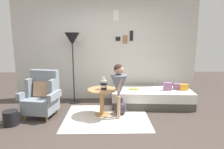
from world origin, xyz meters
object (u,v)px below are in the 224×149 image
object	(u,v)px
side_table	(102,96)
magazine_basket	(11,118)
daybed	(151,98)
armchair	(42,96)
demijohn_near	(121,108)
person_child	(119,84)
floor_lamp	(72,42)
vase_striped	(104,84)
book_on_daybed	(134,89)

from	to	relation	value
side_table	magazine_basket	size ratio (longest dim) A/B	2.16
daybed	armchair	bearing A→B (deg)	-166.86
side_table	demijohn_near	distance (m)	0.49
demijohn_near	magazine_basket	world-z (taller)	demijohn_near
armchair	person_child	size ratio (longest dim) A/B	0.85
floor_lamp	side_table	bearing A→B (deg)	-48.91
armchair	side_table	distance (m)	1.27
vase_striped	book_on_daybed	world-z (taller)	vase_striped
floor_lamp	demijohn_near	world-z (taller)	floor_lamp
person_child	daybed	bearing A→B (deg)	40.99
vase_striped	book_on_daybed	size ratio (longest dim) A/B	1.16
demijohn_near	vase_striped	bearing A→B (deg)	-170.78
daybed	book_on_daybed	world-z (taller)	book_on_daybed
side_table	book_on_daybed	world-z (taller)	side_table
book_on_daybed	magazine_basket	distance (m)	2.73
side_table	demijohn_near	size ratio (longest dim) A/B	1.65
vase_striped	person_child	size ratio (longest dim) A/B	0.22
armchair	floor_lamp	world-z (taller)	floor_lamp
person_child	armchair	bearing A→B (deg)	174.47
floor_lamp	person_child	xyz separation A→B (m)	(1.09, -1.01, -0.80)
daybed	person_child	size ratio (longest dim) A/B	1.71
person_child	book_on_daybed	size ratio (longest dim) A/B	5.19
floor_lamp	magazine_basket	world-z (taller)	floor_lamp
side_table	person_child	size ratio (longest dim) A/B	0.53
person_child	vase_striped	bearing A→B (deg)	154.49
vase_striped	person_child	bearing A→B (deg)	-25.51
daybed	demijohn_near	bearing A→B (deg)	-146.13
side_table	armchair	bearing A→B (deg)	-179.65
floor_lamp	person_child	size ratio (longest dim) A/B	1.55
armchair	floor_lamp	bearing A→B (deg)	58.13
daybed	demijohn_near	world-z (taller)	daybed
daybed	floor_lamp	world-z (taller)	floor_lamp
armchair	magazine_basket	bearing A→B (deg)	-135.47
side_table	book_on_daybed	size ratio (longest dim) A/B	2.75
armchair	magazine_basket	distance (m)	0.71
daybed	person_child	bearing A→B (deg)	-139.01
book_on_daybed	demijohn_near	size ratio (longest dim) A/B	0.60
side_table	floor_lamp	bearing A→B (deg)	131.09
daybed	magazine_basket	size ratio (longest dim) A/B	6.95
daybed	vase_striped	world-z (taller)	vase_striped
demijohn_near	daybed	bearing A→B (deg)	33.87
side_table	floor_lamp	world-z (taller)	floor_lamp
book_on_daybed	side_table	bearing A→B (deg)	-141.67
armchair	daybed	distance (m)	2.54
daybed	side_table	size ratio (longest dim) A/B	3.21
daybed	floor_lamp	xyz separation A→B (m)	(-1.93, 0.28, 1.33)
daybed	magazine_basket	world-z (taller)	daybed
armchair	demijohn_near	size ratio (longest dim) A/B	2.64
book_on_daybed	magazine_basket	xyz separation A→B (m)	(-2.50, -1.07, -0.28)
demijohn_near	side_table	bearing A→B (deg)	-174.27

